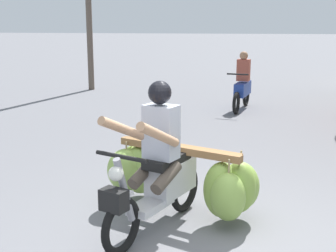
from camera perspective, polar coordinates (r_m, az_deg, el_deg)
The scene contains 2 objects.
motorbike_main_loaded at distance 5.25m, azimuth 0.63°, elevation -5.98°, with size 1.86×1.99×1.58m.
motorbike_distant_ahead_left at distance 11.51m, azimuth 9.03°, elevation 4.80°, with size 0.62×1.59×1.40m.
Camera 1 is at (0.07, -4.00, 2.20)m, focal length 50.21 mm.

